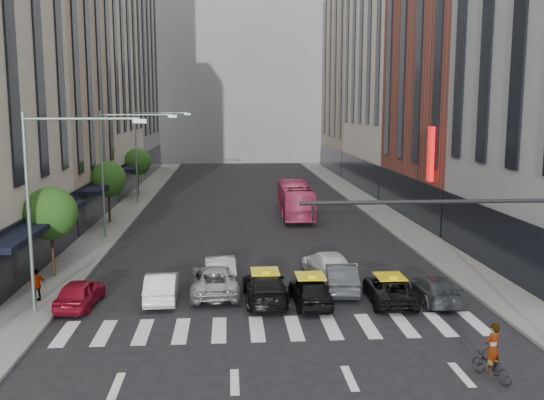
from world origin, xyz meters
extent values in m
plane|color=black|center=(0.00, 0.00, 0.00)|extent=(160.00, 160.00, 0.00)
cube|color=slate|center=(-11.50, 30.00, 0.07)|extent=(3.00, 96.00, 0.15)
cube|color=slate|center=(11.50, 30.00, 0.07)|extent=(3.00, 96.00, 0.15)
cube|color=tan|center=(-17.00, 28.00, 12.00)|extent=(8.00, 16.00, 24.00)
cube|color=beige|center=(-17.00, 46.00, 18.00)|extent=(8.00, 20.00, 36.00)
cube|color=gray|center=(-17.00, 65.00, 15.00)|extent=(8.00, 18.00, 30.00)
cube|color=brown|center=(17.00, 27.00, 13.00)|extent=(8.00, 18.00, 26.00)
cube|color=beige|center=(17.00, 46.00, 20.00)|extent=(8.00, 20.00, 40.00)
cube|color=tan|center=(17.00, 65.00, 14.00)|extent=(8.00, 18.00, 28.00)
cube|color=gray|center=(0.00, 85.00, 18.00)|extent=(30.00, 10.00, 36.00)
cylinder|color=black|center=(-11.80, 10.00, 1.72)|extent=(0.18, 0.18, 3.15)
sphere|color=#154C17|center=(-11.80, 10.00, 3.66)|extent=(2.88, 2.88, 2.88)
cylinder|color=black|center=(-11.80, 26.00, 1.72)|extent=(0.18, 0.18, 3.15)
sphere|color=#154C17|center=(-11.80, 26.00, 3.66)|extent=(2.88, 2.88, 2.88)
cylinder|color=black|center=(-11.80, 42.00, 1.72)|extent=(0.18, 0.18, 3.15)
sphere|color=#154C17|center=(-11.80, 42.00, 3.66)|extent=(2.88, 2.88, 2.88)
cylinder|color=gray|center=(-11.00, 4.00, 4.65)|extent=(0.16, 0.16, 9.00)
cylinder|color=gray|center=(-8.50, 4.00, 8.85)|extent=(5.00, 0.12, 0.12)
cube|color=gray|center=(-6.00, 4.00, 8.75)|extent=(0.60, 0.25, 0.18)
cylinder|color=gray|center=(-11.00, 20.00, 4.65)|extent=(0.16, 0.16, 9.00)
cylinder|color=gray|center=(-8.50, 20.00, 8.85)|extent=(5.00, 0.12, 0.12)
cube|color=gray|center=(-6.00, 20.00, 8.75)|extent=(0.60, 0.25, 0.18)
cylinder|color=gray|center=(-11.00, 36.00, 4.65)|extent=(0.16, 0.16, 9.00)
cylinder|color=gray|center=(-8.50, 36.00, 8.85)|extent=(5.00, 0.12, 0.12)
cube|color=gray|center=(-6.00, 36.00, 8.75)|extent=(0.60, 0.25, 0.18)
cylinder|color=black|center=(5.50, -1.00, 5.80)|extent=(10.00, 0.16, 0.16)
imported|color=black|center=(1.00, -1.00, 5.30)|extent=(0.13, 0.16, 0.80)
cube|color=red|center=(12.60, 20.00, 6.00)|extent=(0.30, 0.70, 4.00)
imported|color=maroon|center=(-9.20, 5.02, 0.68)|extent=(1.87, 4.07, 1.35)
imported|color=white|center=(-5.45, 5.74, 0.70)|extent=(1.63, 4.28, 1.39)
imported|color=#9F9EA3|center=(-2.90, 6.60, 0.73)|extent=(2.63, 5.32, 1.45)
imported|color=black|center=(-0.42, 5.26, 0.73)|extent=(2.15, 5.08, 1.46)
imported|color=black|center=(1.69, 4.47, 0.71)|extent=(1.90, 4.24, 1.41)
imported|color=#36383D|center=(3.54, 6.56, 0.72)|extent=(1.91, 4.51, 1.45)
imported|color=black|center=(5.59, 4.68, 0.62)|extent=(2.31, 4.60, 1.25)
imported|color=#373A3E|center=(7.74, 4.61, 0.62)|extent=(1.73, 4.25, 1.23)
imported|color=#AAABB0|center=(-2.65, 8.61, 0.75)|extent=(1.82, 4.61, 1.49)
imported|color=white|center=(3.30, 9.06, 0.74)|extent=(2.55, 5.30, 1.49)
imported|color=#CE3C6C|center=(3.62, 28.43, 1.46)|extent=(2.70, 10.55, 2.92)
imported|color=black|center=(6.88, -3.92, 0.46)|extent=(1.28, 1.85, 0.92)
imported|color=gray|center=(6.88, -3.92, 1.81)|extent=(0.77, 0.65, 1.78)
imported|color=gray|center=(-11.34, 5.57, 0.93)|extent=(0.94, 0.88, 1.56)
camera|label=1|loc=(-2.13, -23.15, 9.31)|focal=40.00mm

